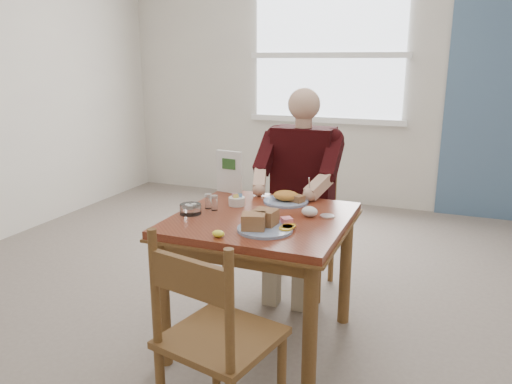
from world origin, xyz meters
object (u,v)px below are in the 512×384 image
at_px(chair_near, 214,340).
at_px(chair_far, 303,221).
at_px(table, 261,236).
at_px(far_plate, 287,198).
at_px(diner, 300,177).
at_px(near_plate, 263,223).

bearing_deg(chair_near, chair_far, 93.81).
bearing_deg(table, far_plate, 81.04).
xyz_separation_m(table, diner, (0.00, 0.71, 0.17)).
distance_m(chair_far, diner, 0.34).
distance_m(chair_near, far_plate, 1.13).
xyz_separation_m(table, chair_near, (0.11, -0.79, -0.16)).
bearing_deg(chair_far, chair_near, -86.19).
bearing_deg(far_plate, chair_far, 95.20).
distance_m(table, far_plate, 0.33).
height_order(diner, far_plate, diner).
relative_size(chair_near, far_plate, 2.79).
bearing_deg(diner, table, -90.00).
distance_m(table, chair_far, 0.81).
height_order(diner, near_plate, diner).
bearing_deg(chair_far, far_plate, -84.80).
distance_m(table, diner, 0.73).
xyz_separation_m(diner, far_plate, (0.05, -0.42, -0.03)).
distance_m(table, chair_near, 0.82).
relative_size(chair_near, near_plate, 3.05).
relative_size(table, far_plate, 2.70).
xyz_separation_m(chair_far, diner, (0.00, -0.09, 0.33)).
relative_size(near_plate, far_plate, 0.91).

